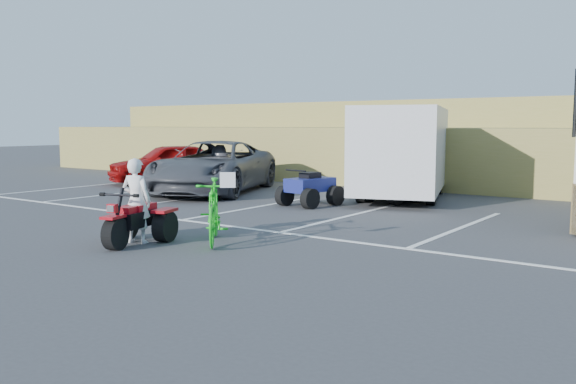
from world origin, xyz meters
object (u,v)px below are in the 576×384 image
Objects in this scene: grey_pickup at (214,167)px; red_car at (168,163)px; quad_atv_green at (393,202)px; green_dirt_bike at (214,211)px; cargo_trailer at (403,150)px; rider at (136,201)px; quad_atv_blue at (310,205)px; red_trike_atv at (133,244)px.

grey_pickup is 3.54m from red_car.
red_car is 8.98m from quad_atv_green.
red_car is 2.76× the size of quad_atv_green.
cargo_trailer is at bearing 52.15° from green_dirt_bike.
quad_atv_green is (0.03, 7.16, -0.58)m from green_dirt_bike.
red_car is 0.72× the size of cargo_trailer.
rider is 11.27m from red_car.
rider is 0.36× the size of red_car.
rider reaches higher than red_car.
green_dirt_bike reaches higher than quad_atv_blue.
rider is (-0.04, 0.14, 0.76)m from red_trike_atv.
quad_atv_green is (1.44, 1.93, 0.00)m from quad_atv_blue.
quad_atv_blue is at bearing -131.44° from cargo_trailer.
quad_atv_green is (0.20, -0.99, -1.40)m from cargo_trailer.
red_trike_atv is 8.19m from quad_atv_green.
red_car is 8.82m from cargo_trailer.
quad_atv_blue is at bearing 66.05° from green_dirt_bike.
quad_atv_blue is (-1.24, -2.92, -1.40)m from cargo_trailer.
rider is at bearing -78.46° from quad_atv_blue.
red_car reaches higher than quad_atv_blue.
green_dirt_bike is 0.45× the size of red_car.
quad_atv_blue reaches higher than red_trike_atv.
grey_pickup is at bearing 177.05° from quad_atv_blue.
cargo_trailer is at bearing -112.90° from rider.
green_dirt_bike reaches higher than red_trike_atv.
grey_pickup is 1.36× the size of red_car.
cargo_trailer reaches higher than red_trike_atv.
green_dirt_bike reaches higher than quad_atv_green.
red_car is 7.83m from quad_atv_blue.
red_car is at bearing -62.99° from rider.
green_dirt_bike is at bearing -81.15° from quad_atv_green.
rider is 0.99× the size of quad_atv_green.
green_dirt_bike is 0.32× the size of cargo_trailer.
grey_pickup is 3.75× the size of quad_atv_green.
cargo_trailer is 3.86× the size of quad_atv_green.
green_dirt_bike is 7.18m from quad_atv_green.
cargo_trailer is at bearing 67.47° from red_trike_atv.
red_car is (-7.86, 8.27, 0.73)m from red_trike_atv.
green_dirt_bike is 5.45m from quad_atv_blue.
rider is 0.26× the size of cargo_trailer.
red_trike_atv is at bearing -19.57° from red_car.
cargo_trailer is (-0.17, 8.15, 0.82)m from green_dirt_bike.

